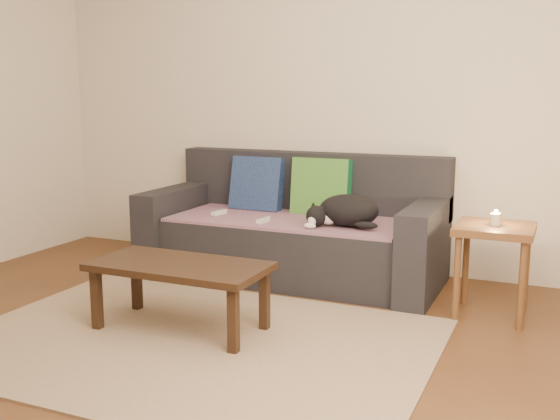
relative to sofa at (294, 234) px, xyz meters
The scene contains 13 objects.
ground 1.60m from the sofa, 90.00° to the right, with size 4.50×4.50×0.00m, color brown.
back_wall 1.08m from the sofa, 90.00° to the left, with size 4.50×0.04×2.60m, color beige.
sofa is the anchor object (origin of this frame).
throw_blanket 0.15m from the sofa, 90.00° to the right, with size 1.66×0.74×0.02m, color #412A4F.
cushion_navy 0.52m from the sofa, 156.06° to the left, with size 0.40×0.10×0.40m, color #0F1442.
cushion_green 0.39m from the sofa, 50.43° to the left, with size 0.43×0.11×0.43m, color #0E5C36.
cat 0.54m from the sofa, 23.33° to the right, with size 0.49×0.36×0.21m.
wii_remote_a 0.57m from the sofa, 162.84° to the right, with size 0.15×0.04×0.03m, color white.
wii_remote_b 0.35m from the sofa, 109.43° to the right, with size 0.15×0.04×0.03m, color white.
side_table 1.45m from the sofa, 13.45° to the right, with size 0.44×0.44×0.55m.
candle 1.47m from the sofa, 13.45° to the right, with size 0.06×0.06×0.09m.
rug 1.45m from the sofa, 90.00° to the right, with size 2.50×1.80×0.01m, color #9D896C.
coffee_table 1.30m from the sofa, 96.79° to the right, with size 0.98×0.49×0.39m.
Camera 1 is at (1.76, -2.69, 1.32)m, focal length 42.00 mm.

